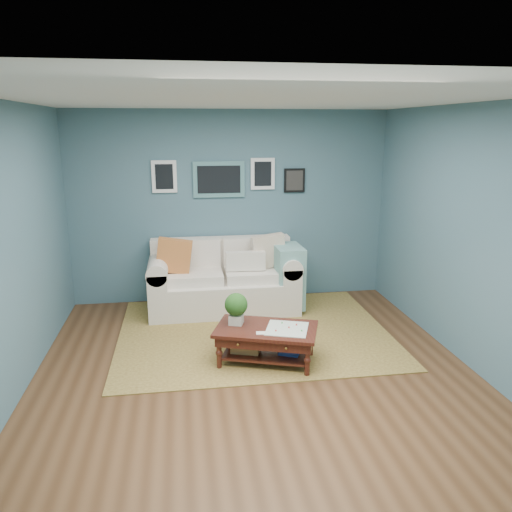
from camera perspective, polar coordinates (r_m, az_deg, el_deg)
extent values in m
plane|color=brown|center=(5.20, 0.14, -13.68)|extent=(5.00, 5.00, 0.00)
plane|color=white|center=(4.59, 0.16, 17.55)|extent=(5.00, 5.00, 0.00)
cube|color=#436875|center=(7.15, -2.91, 5.59)|extent=(4.50, 0.02, 2.70)
cube|color=#436875|center=(2.41, 9.45, -12.97)|extent=(4.50, 0.02, 2.70)
cube|color=#436875|center=(4.91, -26.75, -0.08)|extent=(0.02, 5.00, 2.70)
cube|color=#436875|center=(5.52, 23.94, 1.68)|extent=(0.02, 5.00, 2.70)
cube|color=slate|center=(7.06, -4.26, 8.72)|extent=(0.72, 0.03, 0.50)
cube|color=black|center=(7.04, -4.25, 8.71)|extent=(0.60, 0.01, 0.38)
cube|color=white|center=(7.04, -10.44, 8.92)|extent=(0.34, 0.03, 0.44)
cube|color=white|center=(7.13, 0.77, 9.38)|extent=(0.34, 0.03, 0.44)
cube|color=black|center=(7.23, 4.41, 8.61)|extent=(0.30, 0.03, 0.34)
cube|color=brown|center=(6.23, -0.27, -8.66)|extent=(3.26, 2.61, 0.01)
cube|color=silver|center=(6.91, -3.71, -4.39)|extent=(1.49, 0.93, 0.44)
cube|color=silver|center=(7.12, -4.03, 0.14)|extent=(1.96, 0.23, 0.50)
cube|color=silver|center=(6.87, -11.02, -3.84)|extent=(0.25, 0.93, 0.65)
cube|color=silver|center=(7.00, 3.42, -3.23)|extent=(0.25, 0.93, 0.65)
cylinder|color=silver|center=(6.77, -11.15, -1.22)|extent=(0.27, 0.93, 0.27)
cylinder|color=silver|center=(6.91, 3.46, -0.66)|extent=(0.27, 0.93, 0.27)
cube|color=silver|center=(6.74, -7.09, -2.38)|extent=(0.76, 0.59, 0.14)
cube|color=silver|center=(6.81, -0.35, -2.11)|extent=(0.76, 0.59, 0.14)
cube|color=silver|center=(6.96, -7.23, 0.35)|extent=(0.76, 0.13, 0.38)
cube|color=silver|center=(7.02, -0.70, 0.59)|extent=(0.76, 0.13, 0.38)
cube|color=#DA5E2D|center=(6.67, -9.34, 0.03)|extent=(0.51, 0.18, 0.50)
cube|color=#F5E2D0|center=(6.84, 1.46, 0.58)|extent=(0.50, 0.19, 0.49)
cube|color=beige|center=(6.70, -1.19, -0.56)|extent=(0.53, 0.13, 0.25)
cube|color=#7DB1AA|center=(6.84, 3.66, -2.29)|extent=(0.36, 0.58, 0.84)
cube|color=#370E0E|center=(5.35, 1.19, -8.35)|extent=(1.20, 0.93, 0.04)
cube|color=#370E0E|center=(5.37, 1.18, -9.05)|extent=(1.11, 0.84, 0.11)
cube|color=#370E0E|center=(5.46, 1.17, -11.07)|extent=(1.00, 0.73, 0.02)
sphere|color=gold|center=(5.16, -2.09, -10.09)|extent=(0.03, 0.03, 0.03)
sphere|color=gold|center=(5.09, 3.46, -10.49)|extent=(0.03, 0.03, 0.03)
cylinder|color=#370E0E|center=(5.30, -4.25, -10.95)|extent=(0.05, 0.05, 0.36)
cylinder|color=#370E0E|center=(5.16, 5.89, -11.71)|extent=(0.05, 0.05, 0.36)
cylinder|color=#370E0E|center=(5.72, -3.04, -8.94)|extent=(0.05, 0.05, 0.36)
cylinder|color=#370E0E|center=(5.60, 6.29, -9.57)|extent=(0.05, 0.05, 0.36)
cube|color=beige|center=(5.42, -2.27, -7.23)|extent=(0.18, 0.18, 0.11)
sphere|color=#1E4715|center=(5.36, -2.29, -5.56)|extent=(0.25, 0.25, 0.25)
cube|color=silver|center=(5.31, 3.57, -8.29)|extent=(0.54, 0.54, 0.01)
cube|color=#B07D4A|center=(5.45, -1.15, -9.94)|extent=(0.35, 0.30, 0.18)
cube|color=navy|center=(5.42, 3.83, -10.59)|extent=(0.25, 0.22, 0.10)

